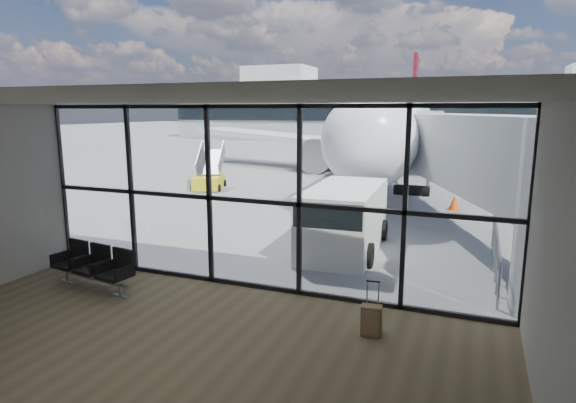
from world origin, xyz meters
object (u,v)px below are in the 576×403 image
Objects in this scene: seating_row at (95,264)px; airliner at (401,128)px; suitcase at (371,320)px; mobile_stairs at (209,180)px; service_van at (344,218)px; belt_loader at (360,163)px.

airliner reaches higher than seating_row.
seating_row is 6.93m from suitcase.
mobile_stairs is (-12.22, 14.47, 0.17)m from suitcase.
service_van reaches higher than suitcase.
mobile_stairs is at bearing -127.85° from airliner.
service_van is at bearing -60.63° from mobile_stairs.
belt_loader is (-6.24, 25.61, 0.22)m from suitcase.
belt_loader is (-2.59, -1.77, -2.50)m from airliner.
seating_row is 0.06× the size of airliner.
mobile_stairs is at bearing 124.37° from suitcase.
suitcase is 0.34× the size of mobile_stairs.
belt_loader is (0.69, 25.50, -0.04)m from seating_row.
mobile_stairs reaches higher than belt_loader.
seating_row is 25.51m from belt_loader.
seating_row is at bearing -80.08° from belt_loader.
mobile_stairs is (-5.29, 14.36, -0.09)m from seating_row.
suitcase is 18.94m from mobile_stairs.
belt_loader is at bearing -149.92° from airliner.
airliner is (-3.64, 27.38, 2.73)m from suitcase.
mobile_stairs is (-5.98, -11.14, -0.05)m from belt_loader.
suitcase is at bearing -68.94° from mobile_stairs.
seating_row is at bearing -101.13° from airliner.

